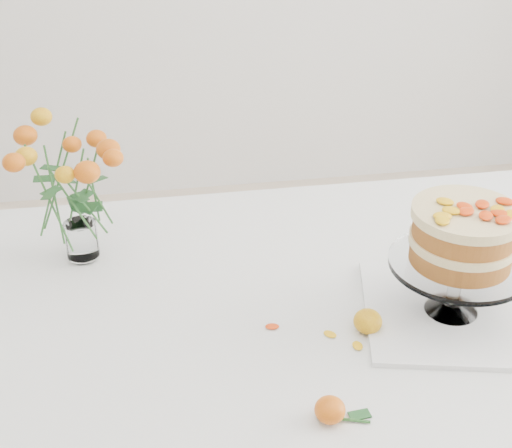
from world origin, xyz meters
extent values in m
cube|color=tan|center=(0.00, 0.00, 0.73)|extent=(1.40, 0.90, 0.04)
cylinder|color=tan|center=(-0.62, 0.37, 0.35)|extent=(0.06, 0.06, 0.71)
cylinder|color=tan|center=(0.62, 0.37, 0.35)|extent=(0.06, 0.06, 0.71)
cube|color=white|center=(0.00, 0.00, 0.75)|extent=(1.42, 0.92, 0.01)
cube|color=white|center=(0.00, 0.46, 0.65)|extent=(1.42, 0.01, 0.20)
cube|color=white|center=(0.22, -0.12, 0.76)|extent=(0.39, 0.39, 0.01)
cylinder|color=silver|center=(0.22, -0.12, 0.83)|extent=(0.03, 0.03, 0.08)
cylinder|color=silver|center=(0.22, -0.12, 0.87)|extent=(0.25, 0.25, 0.01)
cylinder|color=#A76325|center=(0.22, -0.12, 0.90)|extent=(0.22, 0.22, 0.04)
cylinder|color=#F5DF9E|center=(0.22, -0.12, 0.92)|extent=(0.23, 0.23, 0.02)
cylinder|color=#A76325|center=(0.22, -0.12, 0.95)|extent=(0.22, 0.22, 0.04)
cylinder|color=#F5DF9E|center=(0.22, -0.12, 0.98)|extent=(0.24, 0.24, 0.02)
cylinder|color=silver|center=(-0.47, 0.20, 0.76)|extent=(0.06, 0.06, 0.01)
cylinder|color=silver|center=(-0.47, 0.20, 0.80)|extent=(0.07, 0.07, 0.08)
ellipsoid|color=gold|center=(0.05, -0.14, 0.78)|extent=(0.05, 0.05, 0.04)
cylinder|color=#295E25|center=(0.09, -0.14, 0.76)|extent=(0.06, 0.01, 0.01)
ellipsoid|color=#C35809|center=(-0.08, -0.34, 0.78)|extent=(0.05, 0.05, 0.04)
cylinder|color=#295E25|center=(-0.04, -0.35, 0.76)|extent=(0.06, 0.02, 0.00)
ellipsoid|color=#FAB50F|center=(-0.12, -0.10, 0.76)|extent=(0.03, 0.02, 0.00)
ellipsoid|color=#FAB50F|center=(-0.02, -0.14, 0.76)|extent=(0.03, 0.02, 0.00)
ellipsoid|color=#FAB50F|center=(0.02, -0.18, 0.76)|extent=(0.03, 0.02, 0.00)
camera|label=1|loc=(-0.33, -1.13, 1.58)|focal=50.00mm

